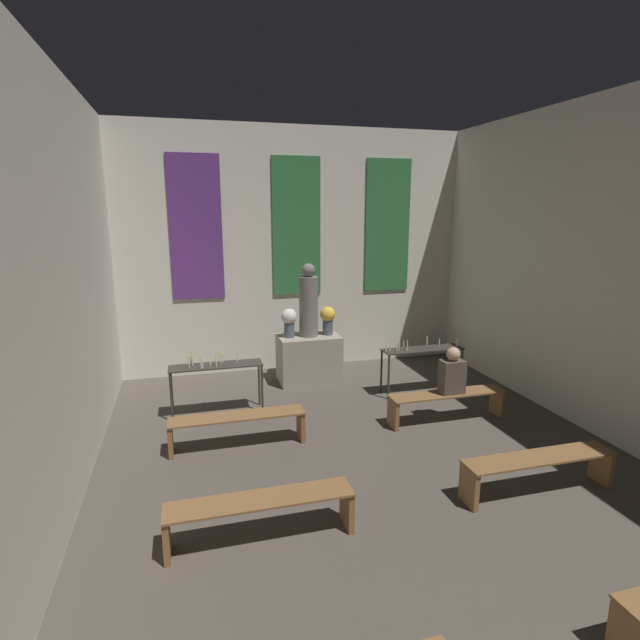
{
  "coord_description": "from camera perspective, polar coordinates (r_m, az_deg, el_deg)",
  "views": [
    {
      "loc": [
        -2.2,
        1.09,
        3.22
      ],
      "look_at": [
        0.0,
        9.09,
        1.37
      ],
      "focal_mm": 28.0,
      "sensor_mm": 36.0,
      "label": 1
    }
  ],
  "objects": [
    {
      "name": "pew_back_right",
      "position": [
        8.02,
        14.32,
        -8.93
      ],
      "size": [
        1.85,
        0.36,
        0.46
      ],
      "color": "brown",
      "rests_on": "ground_plane"
    },
    {
      "name": "pew_third_right",
      "position": [
        6.47,
        23.71,
        -15.09
      ],
      "size": [
        1.85,
        0.36,
        0.46
      ],
      "color": "brown",
      "rests_on": "ground_plane"
    },
    {
      "name": "pew_back_left",
      "position": [
        7.09,
        -9.4,
        -11.64
      ],
      "size": [
        1.85,
        0.36,
        0.46
      ],
      "color": "brown",
      "rests_on": "ground_plane"
    },
    {
      "name": "candle_rack_left",
      "position": [
        8.11,
        -11.83,
        -5.78
      ],
      "size": [
        1.46,
        0.38,
        1.01
      ],
      "color": "#332D28",
      "rests_on": "ground_plane"
    },
    {
      "name": "candle_rack_right",
      "position": [
        9.02,
        11.57,
        -3.88
      ],
      "size": [
        1.46,
        0.38,
        1.0
      ],
      "color": "#332D28",
      "rests_on": "ground_plane"
    },
    {
      "name": "flower_vase_left",
      "position": [
        9.21,
        -3.55,
        -0.06
      ],
      "size": [
        0.29,
        0.29,
        0.54
      ],
      "color": "#4C5666",
      "rests_on": "altar"
    },
    {
      "name": "wall_left",
      "position": [
        4.61,
        -31.57,
        0.4
      ],
      "size": [
        0.12,
        11.1,
        4.79
      ],
      "color": "silver",
      "rests_on": "ground_plane"
    },
    {
      "name": "pew_third_left",
      "position": [
        5.26,
        -6.79,
        -20.78
      ],
      "size": [
        1.85,
        0.36,
        0.46
      ],
      "color": "brown",
      "rests_on": "ground_plane"
    },
    {
      "name": "statue",
      "position": [
        9.23,
        -1.31,
        1.94
      ],
      "size": [
        0.35,
        0.35,
        1.36
      ],
      "color": "slate",
      "rests_on": "altar"
    },
    {
      "name": "wall_back",
      "position": [
        10.1,
        -2.76,
        8.04
      ],
      "size": [
        7.14,
        0.16,
        4.79
      ],
      "color": "silver",
      "rests_on": "ground_plane"
    },
    {
      "name": "altar",
      "position": [
        9.49,
        -1.28,
        -4.42
      ],
      "size": [
        1.14,
        0.73,
        0.89
      ],
      "color": "gray",
      "rests_on": "ground_plane"
    },
    {
      "name": "flower_vase_right",
      "position": [
        9.39,
        0.9,
        0.2
      ],
      "size": [
        0.29,
        0.29,
        0.54
      ],
      "color": "#4C5666",
      "rests_on": "altar"
    },
    {
      "name": "person_seated",
      "position": [
        7.9,
        14.87,
        -5.86
      ],
      "size": [
        0.36,
        0.24,
        0.72
      ],
      "color": "#4C4238",
      "rests_on": "pew_back_right"
    }
  ]
}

